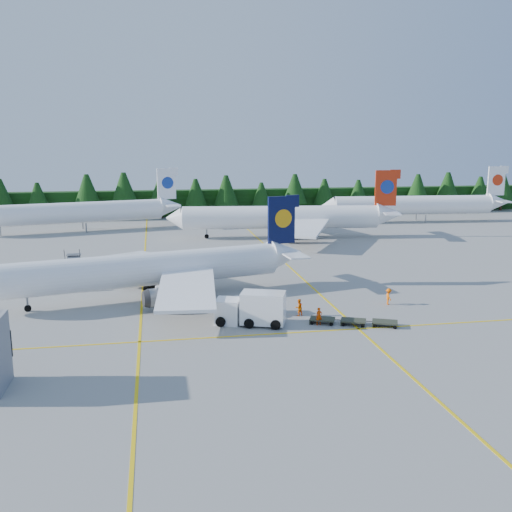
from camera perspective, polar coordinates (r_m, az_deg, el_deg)
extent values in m
plane|color=gray|center=(58.13, 2.54, -5.77)|extent=(320.00, 320.00, 0.00)
cube|color=yellow|center=(76.14, -11.18, -1.87)|extent=(0.25, 120.00, 0.01)
cube|color=yellow|center=(78.30, 3.61, -1.31)|extent=(0.25, 120.00, 0.01)
cube|color=yellow|center=(52.58, 4.00, -7.65)|extent=(80.00, 0.25, 0.01)
cube|color=black|center=(137.47, -5.01, 5.36)|extent=(220.00, 4.00, 6.00)
cylinder|color=white|center=(63.84, -11.35, -1.36)|extent=(31.31, 10.83, 3.68)
cube|color=#070D34|center=(68.57, 2.55, 3.62)|extent=(3.48, 1.12, 5.71)
cube|color=white|center=(72.02, -10.53, -0.35)|extent=(11.91, 14.67, 1.04)
cylinder|color=gray|center=(69.53, -11.50, -1.89)|extent=(3.49, 2.61, 1.93)
cube|color=white|center=(57.24, -6.93, -3.25)|extent=(6.62, 14.21, 1.04)
cylinder|color=gray|center=(59.42, -9.30, -4.06)|extent=(3.49, 2.61, 1.93)
cylinder|color=gray|center=(63.13, -21.89, -4.48)|extent=(0.22, 0.22, 1.57)
cylinder|color=white|center=(103.75, 2.46, 3.90)|extent=(35.57, 8.23, 4.16)
cone|color=white|center=(103.53, -8.14, 3.78)|extent=(3.37, 4.47, 4.16)
cube|color=red|center=(106.94, 12.85, 6.65)|extent=(3.96, 0.82, 6.44)
cube|color=white|center=(112.89, 3.57, 4.16)|extent=(9.17, 16.50, 1.18)
cylinder|color=gray|center=(110.08, 2.67, 3.23)|extent=(3.76, 2.58, 2.18)
cube|color=white|center=(95.54, 4.87, 2.85)|extent=(12.17, 16.76, 1.18)
cylinder|color=gray|center=(98.24, 3.42, 2.25)|extent=(3.76, 2.58, 2.18)
cylinder|color=gray|center=(103.63, -4.96, 2.26)|extent=(0.25, 0.25, 1.77)
cylinder|color=white|center=(116.60, -17.85, 4.14)|extent=(34.53, 11.98, 4.06)
cube|color=white|center=(119.48, -8.94, 7.15)|extent=(3.84, 1.24, 6.30)
cylinder|color=gray|center=(116.40, -24.19, 2.26)|extent=(0.24, 0.24, 1.63)
cylinder|color=white|center=(129.25, 15.37, 4.93)|extent=(34.89, 6.42, 4.08)
cone|color=white|center=(123.58, 7.22, 4.97)|extent=(3.13, 4.27, 4.08)
cube|color=white|center=(136.93, 22.90, 6.93)|extent=(3.89, 0.62, 6.33)
cylinder|color=gray|center=(125.34, 9.68, 3.67)|extent=(0.24, 0.24, 1.63)
cube|color=white|center=(70.57, -17.78, -2.81)|extent=(4.17, 2.40, 1.05)
cube|color=gray|center=(72.06, -17.78, -1.15)|extent=(1.81, 3.93, 2.84)
cube|color=gray|center=(73.69, -17.76, 0.14)|extent=(1.81, 1.27, 0.11)
cube|color=white|center=(54.84, -2.82, -5.53)|extent=(2.90, 2.90, 2.39)
cube|color=black|center=(54.68, -2.83, -4.96)|extent=(2.54, 2.68, 1.02)
cube|color=white|center=(54.10, 0.72, -5.18)|extent=(4.69, 3.73, 2.95)
cube|color=#303426|center=(55.30, 6.65, -6.27)|extent=(2.73, 2.27, 0.14)
cube|color=#303426|center=(55.27, 9.71, -6.36)|extent=(2.73, 2.27, 0.14)
cube|color=#303426|center=(55.40, 12.77, -6.44)|extent=(2.73, 2.27, 0.14)
cube|color=#303426|center=(57.04, -2.13, -5.70)|extent=(2.59, 2.34, 0.13)
cube|color=#AFB1B3|center=(56.81, -2.13, -4.91)|extent=(1.94, 1.91, 1.49)
cube|color=#303426|center=(58.04, 0.40, -5.39)|extent=(2.59, 2.34, 0.13)
cube|color=#AFB1B3|center=(57.81, 0.40, -4.62)|extent=(1.94, 1.91, 1.49)
imported|color=#D73E04|center=(54.65, 6.32, -6.02)|extent=(0.64, 0.44, 1.70)
imported|color=#FF6A05|center=(57.29, 4.30, -5.15)|extent=(1.02, 0.92, 1.72)
imported|color=#FF6205|center=(62.65, 13.13, -3.97)|extent=(0.56, 0.77, 1.76)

